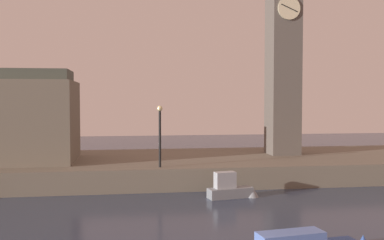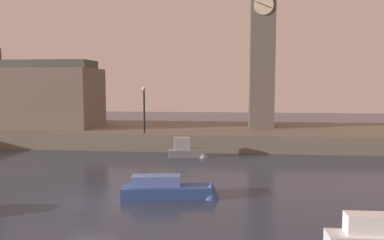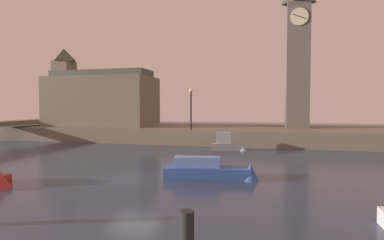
# 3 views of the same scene
# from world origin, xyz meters

# --- Properties ---
(far_embankment) EXTENTS (70.00, 12.00, 1.50)m
(far_embankment) POSITION_xyz_m (0.00, 20.00, 0.75)
(far_embankment) COLOR #6B6051
(far_embankment) RESTS_ON ground
(clock_tower) EXTENTS (2.61, 2.64, 16.28)m
(clock_tower) POSITION_xyz_m (9.85, 20.76, 9.90)
(clock_tower) COLOR #5B544C
(clock_tower) RESTS_ON far_embankment
(streetlamp) EXTENTS (0.36, 0.36, 4.06)m
(streetlamp) POSITION_xyz_m (-0.64, 15.02, 4.02)
(streetlamp) COLOR black
(streetlamp) RESTS_ON far_embankment
(boat_cruiser_grey) EXTENTS (3.27, 1.40, 1.59)m
(boat_cruiser_grey) POSITION_xyz_m (3.54, 12.00, 0.53)
(boat_cruiser_grey) COLOR gray
(boat_cruiser_grey) RESTS_ON ground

